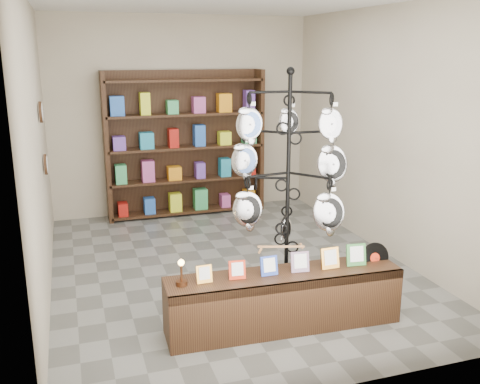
# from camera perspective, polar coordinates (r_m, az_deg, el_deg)

# --- Properties ---
(ground) EXTENTS (5.00, 5.00, 0.00)m
(ground) POSITION_cam_1_polar(r_m,az_deg,el_deg) (6.37, -1.09, -7.95)
(ground) COLOR slate
(ground) RESTS_ON ground
(room_envelope) EXTENTS (5.00, 5.00, 5.00)m
(room_envelope) POSITION_cam_1_polar(r_m,az_deg,el_deg) (5.91, -1.18, 8.84)
(room_envelope) COLOR #BAB096
(room_envelope) RESTS_ON ground
(display_tree) EXTENTS (1.27, 1.27, 2.33)m
(display_tree) POSITION_cam_1_polar(r_m,az_deg,el_deg) (5.07, 5.17, 2.02)
(display_tree) COLOR black
(display_tree) RESTS_ON ground
(front_shelf) EXTENTS (2.17, 0.53, 0.76)m
(front_shelf) POSITION_cam_1_polar(r_m,az_deg,el_deg) (4.98, 4.70, -11.40)
(front_shelf) COLOR black
(front_shelf) RESTS_ON ground
(back_shelving) EXTENTS (2.42, 0.36, 2.20)m
(back_shelving) POSITION_cam_1_polar(r_m,az_deg,el_deg) (8.23, -5.81, 4.66)
(back_shelving) COLOR black
(back_shelving) RESTS_ON ground
(wall_clocks) EXTENTS (0.03, 0.24, 0.84)m
(wall_clocks) POSITION_cam_1_polar(r_m,az_deg,el_deg) (6.50, -20.25, 5.36)
(wall_clocks) COLOR black
(wall_clocks) RESTS_ON ground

